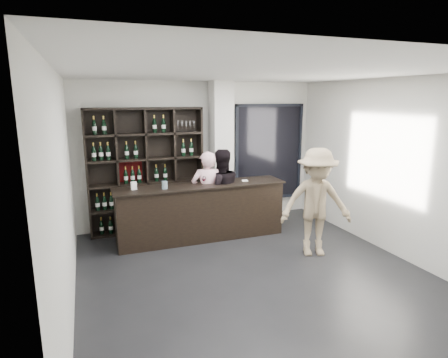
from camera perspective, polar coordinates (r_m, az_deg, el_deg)
name	(u,v)px	position (r m, az deg, el deg)	size (l,w,h in m)	color
floor	(256,277)	(5.71, 4.97, -14.59)	(5.00, 5.50, 0.01)	black
wine_shelf	(146,171)	(7.36, -11.75, 1.26)	(2.20, 0.35, 2.40)	black
structural_column	(221,154)	(7.60, -0.46, 3.76)	(0.40, 0.40, 2.90)	silver
glass_panel	(269,152)	(8.28, 6.85, 4.03)	(1.60, 0.08, 2.10)	black
tasting_counter	(201,212)	(6.93, -3.47, -4.99)	(3.14, 0.65, 1.03)	black
taster_pink	(207,194)	(6.99, -2.55, -2.35)	(0.59, 0.39, 1.62)	#FFC1CA
taster_black	(221,192)	(7.07, -0.53, -2.06)	(0.80, 0.62, 1.65)	black
customer	(316,203)	(6.31, 13.86, -3.51)	(1.16, 0.67, 1.79)	#8E7A5C
wine_glass	(204,180)	(6.72, -3.08, -0.19)	(0.08, 0.08, 0.19)	white
spit_cup	(165,185)	(6.54, -9.03, -0.91)	(0.10, 0.10, 0.13)	silver
napkin_stack	(245,181)	(7.09, 3.20, -0.25)	(0.11, 0.11, 0.02)	white
card_stand	(134,186)	(6.58, -13.59, -1.01)	(0.09, 0.05, 0.14)	white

